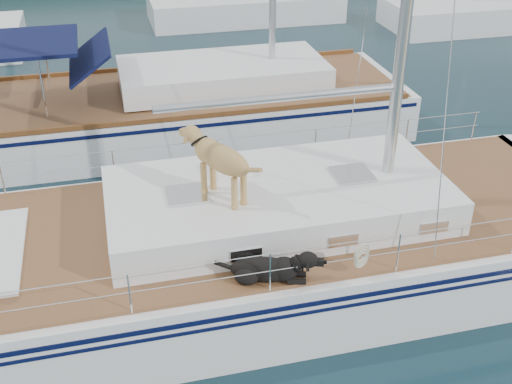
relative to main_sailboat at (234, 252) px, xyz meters
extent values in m
plane|color=black|center=(-0.09, 0.00, -0.68)|extent=(120.00, 120.00, 0.00)
cube|color=white|center=(-0.09, 0.00, -0.18)|extent=(12.00, 3.80, 1.40)
cube|color=brown|center=(-0.09, 0.00, 0.55)|extent=(11.52, 3.50, 0.06)
cube|color=white|center=(0.71, 0.00, 0.86)|extent=(5.20, 2.50, 0.55)
cylinder|color=silver|center=(0.71, 0.00, 2.53)|extent=(3.60, 0.12, 0.12)
cylinder|color=silver|center=(-0.09, -1.74, 1.14)|extent=(10.56, 0.01, 0.01)
cylinder|color=silver|center=(-0.09, 1.75, 1.14)|extent=(10.56, 0.01, 0.01)
cube|color=#1C34B4|center=(-0.76, 1.54, 0.61)|extent=(0.70, 0.54, 0.05)
cube|color=white|center=(0.09, 0.54, 1.20)|extent=(0.63, 0.54, 0.15)
torus|color=beige|center=(1.38, -1.74, 0.94)|extent=(0.37, 0.23, 0.35)
cube|color=white|center=(-0.13, 6.09, -0.23)|extent=(11.00, 3.50, 1.30)
cube|color=brown|center=(-0.13, 6.09, 0.42)|extent=(10.56, 3.29, 0.06)
cube|color=white|center=(1.07, 6.09, 0.77)|extent=(4.80, 2.30, 0.55)
cube|color=#0F1240|center=(-3.33, 6.09, 1.82)|extent=(2.40, 2.30, 0.08)
cube|color=white|center=(3.91, 16.00, -0.28)|extent=(7.20, 3.00, 1.10)
cube|color=white|center=(11.91, 13.00, -0.28)|extent=(6.40, 3.00, 1.10)
camera|label=1|loc=(-1.69, -8.17, 5.90)|focal=45.00mm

